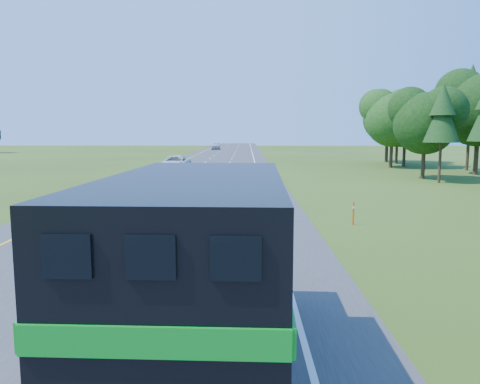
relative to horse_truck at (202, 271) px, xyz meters
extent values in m
cube|color=#38383A|center=(-3.49, 46.06, -2.04)|extent=(15.00, 260.00, 0.04)
cube|color=yellow|center=(-8.99, 46.06, -2.01)|extent=(0.15, 260.00, 0.01)
cube|color=white|center=(2.01, 46.06, -2.01)|extent=(0.15, 260.00, 0.01)
cylinder|color=black|center=(-1.01, 3.48, -1.44)|extent=(0.41, 1.18, 1.17)
cylinder|color=black|center=(1.22, 3.42, -1.44)|extent=(0.41, 1.18, 1.17)
cube|color=black|center=(0.00, 0.06, -1.31)|extent=(2.80, 8.56, 0.30)
cube|color=black|center=(0.10, 3.34, -0.15)|extent=(2.66, 1.99, 2.02)
cube|color=black|center=(0.13, 4.32, 0.38)|extent=(2.33, 0.14, 0.64)
cube|color=black|center=(-0.02, -0.69, 0.30)|extent=(2.84, 6.23, 2.92)
cube|color=#078B1C|center=(-0.12, -3.78, 0.44)|extent=(2.65, 0.12, 0.32)
cube|color=#078B1C|center=(-1.37, -0.64, 0.44)|extent=(0.23, 6.15, 0.32)
cube|color=#078B1C|center=(1.33, -0.73, 0.44)|extent=(0.23, 6.15, 0.32)
cube|color=black|center=(-0.91, -3.76, 1.28)|extent=(0.48, 0.06, 0.42)
cube|color=black|center=(-0.12, -3.78, 1.28)|extent=(0.48, 0.06, 0.42)
cube|color=black|center=(0.68, -3.81, 1.28)|extent=(0.48, 0.06, 0.42)
imported|color=silver|center=(-7.48, 45.98, -1.16)|extent=(3.21, 6.34, 1.72)
imported|color=#ADADB4|center=(-7.06, 111.67, -1.12)|extent=(2.19, 5.29, 1.79)
cube|color=#FF590D|center=(5.98, 14.46, -1.50)|extent=(0.08, 0.04, 1.12)
cube|color=white|center=(5.98, 14.46, -1.20)|extent=(0.09, 0.05, 0.12)
camera|label=1|loc=(0.78, -8.00, 2.44)|focal=35.00mm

